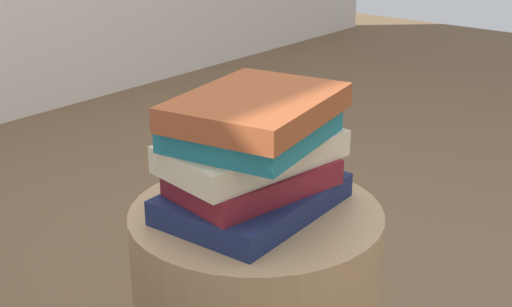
# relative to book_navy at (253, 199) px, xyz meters

# --- Properties ---
(book_navy) EXTENTS (0.31, 0.22, 0.04)m
(book_navy) POSITION_rel_book_navy_xyz_m (0.00, 0.00, 0.00)
(book_navy) COLOR #19234C
(book_navy) RESTS_ON side_table
(book_maroon) EXTENTS (0.28, 0.20, 0.04)m
(book_maroon) POSITION_rel_book_navy_xyz_m (-0.00, -0.00, 0.04)
(book_maroon) COLOR maroon
(book_maroon) RESTS_ON book_navy
(book_cream) EXTENTS (0.31, 0.20, 0.04)m
(book_cream) POSITION_rel_book_navy_xyz_m (-0.00, 0.00, 0.08)
(book_cream) COLOR beige
(book_cream) RESTS_ON book_maroon
(book_teal) EXTENTS (0.28, 0.25, 0.04)m
(book_teal) POSITION_rel_book_navy_xyz_m (-0.01, -0.00, 0.12)
(book_teal) COLOR #1E727F
(book_teal) RESTS_ON book_cream
(book_rust) EXTENTS (0.31, 0.25, 0.04)m
(book_rust) POSITION_rel_book_navy_xyz_m (-0.01, -0.01, 0.16)
(book_rust) COLOR #994723
(book_rust) RESTS_ON book_teal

